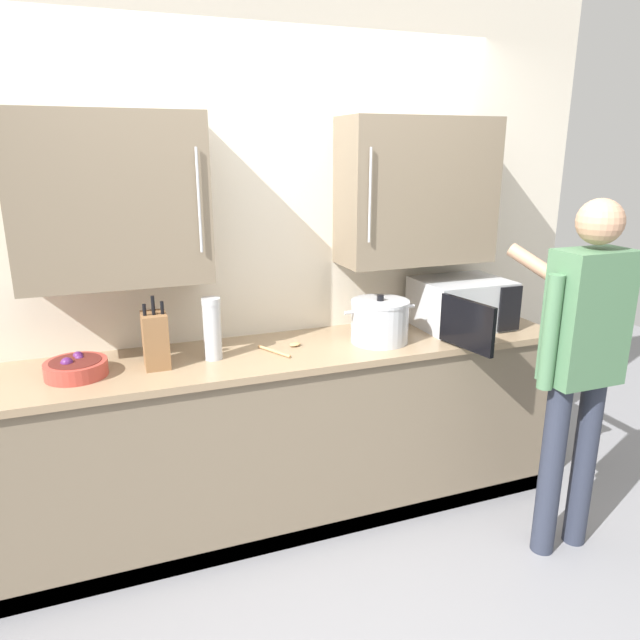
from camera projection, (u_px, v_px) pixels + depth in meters
name	position (u px, v px, depth m)	size (l,w,h in m)	color
ground_plane	(350.00, 619.00, 2.48)	(9.49, 9.49, 0.00)	gray
back_wall_tiled	(270.00, 235.00, 3.05)	(3.77, 0.44, 2.80)	beige
counter_unit	(290.00, 435.00, 3.07)	(2.95, 0.61, 0.95)	#756651
microwave_oven	(458.00, 304.00, 3.27)	(0.50, 0.75, 0.27)	#B7BABF
knife_block	(155.00, 340.00, 2.67)	(0.11, 0.15, 0.34)	brown
stock_pot	(380.00, 321.00, 3.03)	(0.40, 0.30, 0.25)	#B7BABF
fruit_bowl	(76.00, 367.00, 2.58)	(0.27, 0.27, 0.10)	#AD3D33
wooden_spoon	(285.00, 348.00, 2.93)	(0.23, 0.21, 0.02)	tan
thermos_flask	(212.00, 329.00, 2.76)	(0.09, 0.09, 0.30)	#B7BABF
person_figure	(581.00, 351.00, 2.67)	(0.44, 0.58, 1.72)	#282D3D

